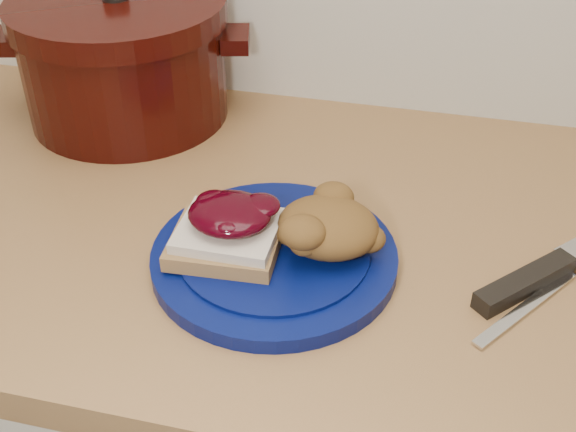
% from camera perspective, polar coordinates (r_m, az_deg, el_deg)
% --- Properties ---
extents(plate, '(0.27, 0.27, 0.02)m').
position_cam_1_polar(plate, '(0.76, -1.09, -3.30)').
color(plate, '#050E48').
rests_on(plate, wood_countertop).
extents(sandwich, '(0.11, 0.10, 0.05)m').
position_cam_1_polar(sandwich, '(0.74, -4.78, -1.02)').
color(sandwich, olive).
rests_on(sandwich, plate).
extents(stuffing_mound, '(0.11, 0.10, 0.05)m').
position_cam_1_polar(stuffing_mound, '(0.73, 3.18, -0.88)').
color(stuffing_mound, brown).
rests_on(stuffing_mound, plate).
extents(chef_knife, '(0.25, 0.27, 0.02)m').
position_cam_1_polar(chef_knife, '(0.79, 20.39, -3.73)').
color(chef_knife, black).
rests_on(chef_knife, wood_countertop).
extents(butter_knife, '(0.10, 0.14, 0.00)m').
position_cam_1_polar(butter_knife, '(0.75, 18.38, -6.81)').
color(butter_knife, silver).
rests_on(butter_knife, wood_countertop).
extents(dutch_oven, '(0.35, 0.35, 0.18)m').
position_cam_1_polar(dutch_oven, '(1.03, -12.84, 12.09)').
color(dutch_oven, black).
rests_on(dutch_oven, wood_countertop).
extents(pepper_grinder, '(0.07, 0.07, 0.13)m').
position_cam_1_polar(pepper_grinder, '(1.04, -10.65, 11.55)').
color(pepper_grinder, black).
rests_on(pepper_grinder, wood_countertop).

